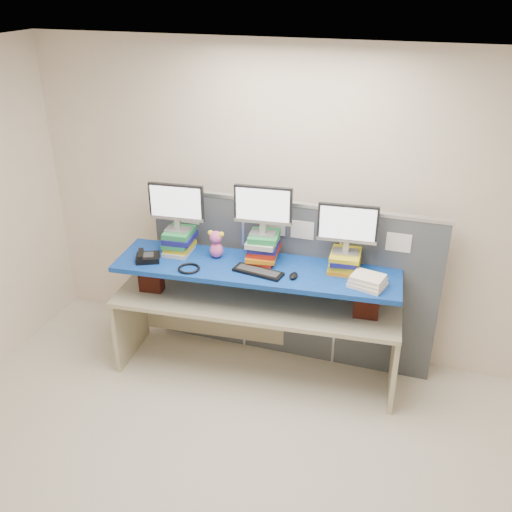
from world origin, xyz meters
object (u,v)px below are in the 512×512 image
(desk, at_px, (256,314))
(blue_board, at_px, (256,269))
(monitor_center, at_px, (263,207))
(monitor_left, at_px, (176,205))
(desk_phone, at_px, (147,257))
(monitor_right, at_px, (348,226))
(keyboard, at_px, (258,272))

(desk, distance_m, blue_board, 0.45)
(blue_board, height_order, monitor_center, monitor_center)
(desk, xyz_separation_m, blue_board, (-0.00, -0.00, 0.45))
(monitor_left, bearing_deg, desk_phone, -134.08)
(monitor_left, relative_size, monitor_center, 1.00)
(desk, relative_size, blue_board, 1.05)
(monitor_center, xyz_separation_m, desk_phone, (-0.93, -0.30, -0.46))
(monitor_right, xyz_separation_m, keyboard, (-0.65, -0.28, -0.38))
(desk, height_order, keyboard, keyboard)
(monitor_right, bearing_deg, keyboard, -161.69)
(blue_board, relative_size, monitor_right, 4.96)
(blue_board, bearing_deg, desk_phone, -173.89)
(keyboard, relative_size, desk_phone, 1.73)
(blue_board, xyz_separation_m, monitor_right, (0.71, 0.18, 0.41))
(monitor_center, bearing_deg, desk, -104.33)
(monitor_left, xyz_separation_m, monitor_right, (1.43, 0.12, -0.05))
(monitor_left, bearing_deg, blue_board, -9.39)
(desk, xyz_separation_m, monitor_left, (-0.72, 0.06, 0.91))
(blue_board, distance_m, keyboard, 0.12)
(monitor_left, distance_m, keyboard, 0.90)
(monitor_left, relative_size, desk_phone, 1.93)
(monitor_right, relative_size, keyboard, 1.11)
(blue_board, bearing_deg, monitor_center, 75.67)
(keyboard, xyz_separation_m, desk_phone, (-0.97, -0.08, 0.02))
(monitor_right, height_order, desk_phone, monitor_right)
(blue_board, bearing_deg, monitor_right, 9.36)
(keyboard, height_order, desk_phone, desk_phone)
(monitor_right, relative_size, desk_phone, 1.93)
(desk_phone, bearing_deg, blue_board, -14.46)
(blue_board, relative_size, keyboard, 5.53)
(monitor_center, height_order, keyboard, monitor_center)
(monitor_left, distance_m, monitor_right, 1.44)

